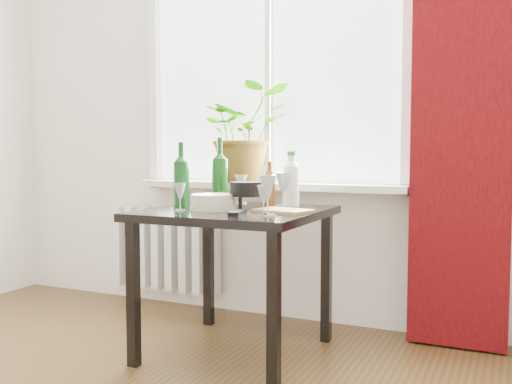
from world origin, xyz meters
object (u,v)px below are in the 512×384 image
at_px(fondue_pot, 248,196).
at_px(potted_plant, 245,133).
at_px(wineglass_back_left, 241,189).
at_px(tv_remote, 238,212).
at_px(table, 236,227).
at_px(bottle_amber, 270,184).
at_px(plate_stack, 213,202).
at_px(wineglass_front_right, 268,195).
at_px(cutting_board, 283,211).
at_px(wineglass_front_left, 180,197).
at_px(wineglass_far_right, 263,200).
at_px(radiator, 165,249).
at_px(wine_bottle_right, 220,170).
at_px(wine_bottle_left, 181,174).
at_px(wineglass_back_center, 283,189).
at_px(cleaning_bottle, 291,178).

bearing_deg(fondue_pot, potted_plant, 113.51).
xyz_separation_m(wineglass_back_left, tv_remote, (0.24, -0.52, -0.07)).
distance_m(table, bottle_amber, 0.31).
distance_m(plate_stack, tv_remote, 0.25).
xyz_separation_m(wineglass_front_right, cutting_board, (0.01, 0.18, -0.09)).
bearing_deg(potted_plant, wineglass_back_left, -67.94).
bearing_deg(wineglass_front_left, bottle_amber, 50.01).
bearing_deg(wineglass_front_right, wineglass_front_left, 176.17).
relative_size(wineglass_back_left, plate_stack, 0.70).
bearing_deg(tv_remote, fondue_pot, 90.45).
bearing_deg(potted_plant, wineglass_far_right, -59.21).
bearing_deg(wineglass_back_left, radiator, 156.37).
bearing_deg(wine_bottle_right, tv_remote, -52.76).
distance_m(wine_bottle_left, wineglass_back_center, 0.54).
relative_size(cleaning_bottle, fondue_pot, 1.44).
relative_size(bottle_amber, cleaning_bottle, 0.81).
bearing_deg(cleaning_bottle, wineglass_back_center, -113.40).
relative_size(radiator, wineglass_front_left, 5.83).
bearing_deg(wineglass_front_left, potted_plant, 91.74).
height_order(wineglass_front_right, wineglass_front_left, wineglass_front_right).
bearing_deg(wine_bottle_right, cutting_board, -25.96).
xyz_separation_m(wine_bottle_right, wineglass_back_center, (0.35, 0.05, -0.09)).
height_order(wine_bottle_left, wineglass_front_left, wine_bottle_left).
height_order(potted_plant, wineglass_back_center, potted_plant).
relative_size(wineglass_far_right, fondue_pot, 0.68).
height_order(wineglass_back_center, cutting_board, wineglass_back_center).
bearing_deg(wineglass_far_right, wine_bottle_right, 137.48).
distance_m(bottle_amber, wineglass_far_right, 0.44).
bearing_deg(wineglass_back_center, plate_stack, -127.49).
height_order(wineglass_back_center, wineglass_back_left, wineglass_back_center).
relative_size(cleaning_bottle, wineglass_far_right, 2.13).
bearing_deg(bottle_amber, wine_bottle_left, -153.50).
height_order(wine_bottle_left, cutting_board, wine_bottle_left).
distance_m(potted_plant, bottle_amber, 0.60).
distance_m(wineglass_far_right, cutting_board, 0.19).
xyz_separation_m(plate_stack, fondue_pot, (0.15, 0.08, 0.03)).
height_order(cleaning_bottle, cutting_board, cleaning_bottle).
bearing_deg(fondue_pot, wineglass_front_right, -50.13).
bearing_deg(radiator, wine_bottle_left, -49.85).
bearing_deg(tv_remote, wineglass_back_center, 72.08).
bearing_deg(wineglass_front_left, cleaning_bottle, 50.12).
height_order(wine_bottle_left, wineglass_back_center, wine_bottle_left).
relative_size(wine_bottle_left, fondue_pot, 1.68).
height_order(potted_plant, tv_remote, potted_plant).
bearing_deg(wine_bottle_left, cutting_board, -2.69).
bearing_deg(wineglass_far_right, table, 140.09).
height_order(wineglass_far_right, wineglass_front_left, wineglass_far_right).
distance_m(bottle_amber, cutting_board, 0.31).
xyz_separation_m(potted_plant, wineglass_front_left, (0.02, -0.78, -0.33)).
distance_m(cleaning_bottle, wineglass_back_center, 0.09).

